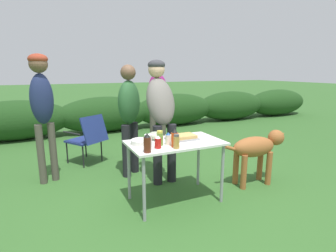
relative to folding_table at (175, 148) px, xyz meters
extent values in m
plane|color=#336028|center=(0.00, 0.00, -0.66)|extent=(60.00, 60.00, 0.00)
ellipsoid|color=#1E4219|center=(-2.00, 4.05, -0.21)|extent=(2.40, 0.90, 0.90)
ellipsoid|color=#1E4219|center=(0.00, 4.05, -0.21)|extent=(2.40, 0.90, 0.90)
ellipsoid|color=#1E4219|center=(2.00, 4.05, -0.21)|extent=(2.40, 0.90, 0.90)
ellipsoid|color=#1E4219|center=(4.00, 4.05, -0.21)|extent=(2.40, 0.90, 0.90)
ellipsoid|color=#1E4219|center=(6.00, 4.05, -0.21)|extent=(2.40, 0.90, 0.90)
cube|color=silver|center=(0.00, 0.00, 0.06)|extent=(1.10, 0.64, 0.02)
cylinder|color=gray|center=(-0.49, -0.27, -0.31)|extent=(0.04, 0.04, 0.71)
cylinder|color=gray|center=(0.49, -0.27, -0.31)|extent=(0.04, 0.04, 0.71)
cylinder|color=gray|center=(-0.49, 0.27, -0.31)|extent=(0.04, 0.04, 0.71)
cylinder|color=gray|center=(0.49, 0.27, -0.31)|extent=(0.04, 0.04, 0.71)
cube|color=#9E9EA3|center=(0.12, 0.06, 0.09)|extent=(0.36, 0.23, 0.02)
cube|color=tan|center=(0.12, 0.06, 0.11)|extent=(0.32, 0.20, 0.04)
cylinder|color=white|center=(-0.39, 0.08, 0.10)|extent=(0.24, 0.24, 0.05)
ellipsoid|color=#ADBC99|center=(-0.17, 0.20, 0.12)|extent=(0.19, 0.19, 0.09)
cylinder|color=white|center=(-0.39, -0.14, 0.16)|extent=(0.08, 0.08, 0.16)
cylinder|color=red|center=(-0.28, -0.15, 0.13)|extent=(0.07, 0.07, 0.11)
cone|color=white|center=(-0.28, -0.15, 0.20)|extent=(0.06, 0.06, 0.03)
cylinder|color=olive|center=(-0.22, -0.06, 0.15)|extent=(0.07, 0.07, 0.14)
cylinder|color=#D1CC47|center=(-0.22, -0.06, 0.23)|extent=(0.06, 0.06, 0.02)
cylinder|color=#CC4214|center=(-0.09, -0.17, 0.15)|extent=(0.08, 0.08, 0.16)
cone|color=black|center=(-0.09, -0.17, 0.25)|extent=(0.06, 0.06, 0.04)
cylinder|color=#562314|center=(-0.43, -0.24, 0.16)|extent=(0.08, 0.08, 0.16)
cone|color=black|center=(-0.43, -0.24, 0.26)|extent=(0.06, 0.06, 0.04)
cylinder|color=silver|center=(-0.12, -0.07, 0.13)|extent=(0.06, 0.06, 0.11)
cone|color=#194793|center=(-0.12, -0.07, 0.20)|extent=(0.05, 0.05, 0.03)
cylinder|color=#B2893D|center=(-0.11, -0.24, 0.14)|extent=(0.06, 0.06, 0.13)
cylinder|color=#4C4C4C|center=(-0.11, -0.24, 0.22)|extent=(0.06, 0.06, 0.02)
cylinder|color=black|center=(-0.01, 0.52, -0.25)|extent=(0.13, 0.13, 0.83)
cylinder|color=black|center=(0.21, 0.53, -0.25)|extent=(0.13, 0.13, 0.83)
ellipsoid|color=slate|center=(0.10, 0.65, 0.48)|extent=(0.41, 0.53, 0.73)
sphere|color=#DBAD89|center=(0.09, 0.78, 0.90)|extent=(0.23, 0.23, 0.23)
ellipsoid|color=#333338|center=(0.09, 0.78, 0.97)|extent=(0.24, 0.24, 0.14)
cylinder|color=black|center=(-0.32, 0.96, -0.27)|extent=(0.12, 0.12, 0.78)
cylinder|color=black|center=(-0.16, 1.09, -0.27)|extent=(0.12, 0.12, 0.78)
ellipsoid|color=#28562D|center=(-0.24, 1.03, 0.44)|extent=(0.47, 0.45, 0.63)
sphere|color=brown|center=(-0.24, 1.03, 0.86)|extent=(0.22, 0.22, 0.22)
cylinder|color=#4C473D|center=(0.53, 2.05, -0.25)|extent=(0.12, 0.12, 0.83)
cylinder|color=#4C473D|center=(0.71, 1.98, -0.25)|extent=(0.12, 0.12, 0.83)
ellipsoid|color=#931E70|center=(0.62, 2.02, 0.50)|extent=(0.44, 0.38, 0.67)
sphere|color=#DBAD89|center=(0.62, 2.02, 0.96)|extent=(0.23, 0.23, 0.23)
cylinder|color=#4C473D|center=(-1.46, 1.22, -0.24)|extent=(0.10, 0.10, 0.84)
cylinder|color=#4C473D|center=(-1.30, 1.28, -0.24)|extent=(0.10, 0.10, 0.84)
ellipsoid|color=navy|center=(-1.38, 1.25, 0.52)|extent=(0.36, 0.31, 0.68)
sphere|color=brown|center=(-1.38, 1.25, 0.97)|extent=(0.23, 0.23, 0.23)
ellipsoid|color=#993823|center=(-1.38, 1.25, 1.04)|extent=(0.24, 0.24, 0.14)
cylinder|color=#9E5B2D|center=(0.98, 0.08, -0.43)|extent=(0.08, 0.08, 0.47)
cylinder|color=#9E5B2D|center=(0.97, -0.10, -0.43)|extent=(0.08, 0.08, 0.47)
cylinder|color=#9E5B2D|center=(1.39, 0.05, -0.43)|extent=(0.08, 0.08, 0.47)
cylinder|color=#9E5B2D|center=(1.38, -0.13, -0.43)|extent=(0.08, 0.08, 0.47)
ellipsoid|color=#9E5B2D|center=(1.18, -0.03, -0.13)|extent=(0.65, 0.33, 0.28)
sphere|color=#9E5B2D|center=(1.55, -0.06, -0.03)|extent=(0.22, 0.22, 0.22)
cone|color=#9E5B2D|center=(1.63, -0.06, 0.00)|extent=(0.17, 0.12, 0.15)
cylinder|color=#9E5B2D|center=(0.82, 0.00, -0.11)|extent=(0.20, 0.06, 0.11)
cube|color=navy|center=(-0.81, 1.87, -0.28)|extent=(0.64, 0.64, 0.03)
cube|color=navy|center=(-0.65, 1.64, -0.05)|extent=(0.47, 0.39, 0.44)
cylinder|color=black|center=(-0.86, 1.60, -0.47)|extent=(0.02, 0.02, 0.38)
cylinder|color=black|center=(-0.53, 1.81, -0.47)|extent=(0.02, 0.02, 0.38)
cylinder|color=black|center=(-1.08, 1.93, -0.47)|extent=(0.02, 0.02, 0.38)
cylinder|color=black|center=(-0.75, 2.15, -0.47)|extent=(0.02, 0.02, 0.38)
cylinder|color=black|center=(-1.00, 1.75, -0.10)|extent=(0.25, 0.36, 0.02)
cylinder|color=black|center=(-0.61, 2.00, -0.10)|extent=(0.25, 0.36, 0.02)
camera|label=1|loc=(-1.32, -2.64, 0.89)|focal=28.00mm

